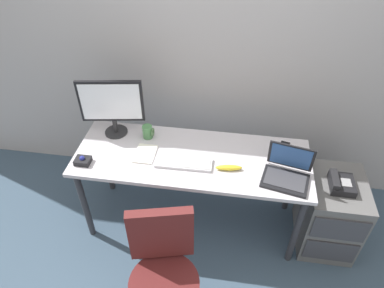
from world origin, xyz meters
The scene contains 14 objects.
ground_plane centered at (0.00, 0.00, 0.00)m, with size 8.00×8.00×0.00m, color #3B4E61.
back_wall centered at (0.00, 0.67, 1.40)m, with size 6.00×0.10×2.80m, color #A4A1A3.
desk centered at (0.00, 0.00, 0.67)m, with size 1.75×0.64×0.76m.
file_cabinet centered at (1.09, -0.02, 0.32)m, with size 0.42×0.53×0.64m.
desk_phone centered at (1.08, -0.03, 0.67)m, with size 0.17×0.20×0.09m.
office_chair centered at (-0.06, -0.80, 0.41)m, with size 0.52×0.53×0.91m.
monitor_main centered at (-0.64, 0.19, 1.03)m, with size 0.48×0.18×0.47m.
keyboard centered at (-0.05, -0.09, 0.77)m, with size 0.41×0.14×0.03m.
laptop centered at (0.68, -0.12, 0.81)m, with size 0.36×0.32×0.24m.
trackball_mouse centered at (-0.77, -0.19, 0.78)m, with size 0.11×0.09×0.07m.
coffee_mug centered at (-0.37, 0.17, 0.81)m, with size 0.09×0.08×0.11m.
paper_notepad centered at (-0.35, -0.03, 0.76)m, with size 0.15×0.21×0.01m, color white.
cell_phone centered at (0.68, 0.20, 0.76)m, with size 0.07×0.14×0.01m, color black.
banana centered at (0.28, -0.10, 0.78)m, with size 0.19×0.04×0.04m, color yellow.
Camera 1 is at (0.29, -1.90, 2.52)m, focal length 32.97 mm.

